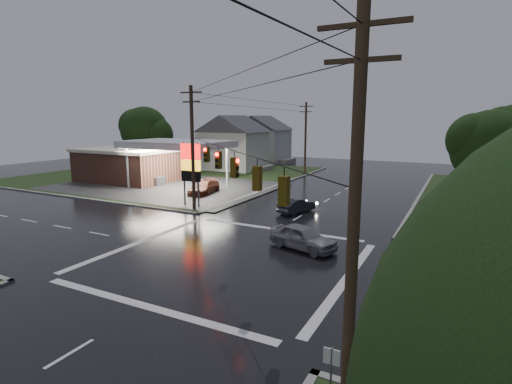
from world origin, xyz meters
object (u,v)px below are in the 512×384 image
at_px(house_far, 261,138).
at_px(tree_ne_near, 492,148).
at_px(pylon_sign, 191,164).
at_px(utility_pole_n, 305,136).
at_px(tree_nw_behind, 145,131).
at_px(car_north, 297,205).
at_px(house_near, 234,142).
at_px(car_pump, 204,187).
at_px(gas_station, 139,162).
at_px(utility_pole_se, 354,219).
at_px(car_crossing, 303,237).
at_px(utility_pole_nw, 193,147).

relative_size(house_far, tree_ne_near, 1.23).
distance_m(pylon_sign, utility_pole_n, 27.56).
xyz_separation_m(tree_nw_behind, tree_ne_near, (47.98, -8.00, -0.62)).
distance_m(pylon_sign, house_far, 39.21).
bearing_deg(tree_ne_near, utility_pole_n, 145.90).
height_order(house_far, car_north, house_far).
bearing_deg(house_near, house_far, 94.76).
distance_m(pylon_sign, car_pump, 6.98).
height_order(tree_nw_behind, car_north, tree_nw_behind).
bearing_deg(pylon_sign, car_pump, 113.96).
relative_size(pylon_sign, utility_pole_n, 0.57).
height_order(gas_station, house_far, house_far).
bearing_deg(car_north, utility_pole_se, 133.06).
height_order(house_far, car_crossing, house_far).
relative_size(tree_ne_near, car_pump, 1.78).
distance_m(house_near, car_north, 31.02).
bearing_deg(house_far, utility_pole_n, -38.77).
relative_size(tree_ne_near, car_north, 2.31).
bearing_deg(house_near, tree_ne_near, -21.76).
relative_size(pylon_sign, tree_ne_near, 0.67).
bearing_deg(utility_pole_nw, gas_station, 147.77).
bearing_deg(car_north, tree_nw_behind, -9.41).
height_order(pylon_sign, utility_pole_n, utility_pole_n).
distance_m(gas_station, utility_pole_nw, 19.38).
height_order(pylon_sign, tree_ne_near, tree_ne_near).
height_order(gas_station, car_pump, gas_station).
bearing_deg(car_north, pylon_sign, 31.07).
bearing_deg(utility_pole_nw, car_crossing, -24.69).
relative_size(utility_pole_nw, house_near, 1.00).
bearing_deg(car_crossing, pylon_sign, 80.17).
bearing_deg(utility_pole_n, car_crossing, -69.66).
bearing_deg(car_pump, gas_station, 155.40).
bearing_deg(car_north, utility_pole_n, -52.82).
relative_size(utility_pole_n, tree_nw_behind, 1.05).
height_order(utility_pole_se, utility_pole_n, utility_pole_se).
relative_size(pylon_sign, utility_pole_nw, 0.55).
bearing_deg(utility_pole_se, utility_pole_n, 111.80).
distance_m(car_north, car_pump, 12.67).
distance_m(tree_nw_behind, car_crossing, 45.80).
bearing_deg(car_pump, utility_pole_nw, -71.02).
bearing_deg(house_near, utility_pole_nw, -66.63).
height_order(utility_pole_n, house_far, utility_pole_n).
xyz_separation_m(gas_station, pylon_sign, (15.18, -9.20, 1.46)).
height_order(utility_pole_nw, car_pump, utility_pole_nw).
bearing_deg(car_pump, house_far, 96.82).
height_order(house_far, car_pump, house_far).
bearing_deg(house_far, car_north, -59.06).
distance_m(gas_station, car_north, 25.91).
height_order(tree_ne_near, car_north, tree_ne_near).
bearing_deg(utility_pole_n, car_pump, -99.09).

